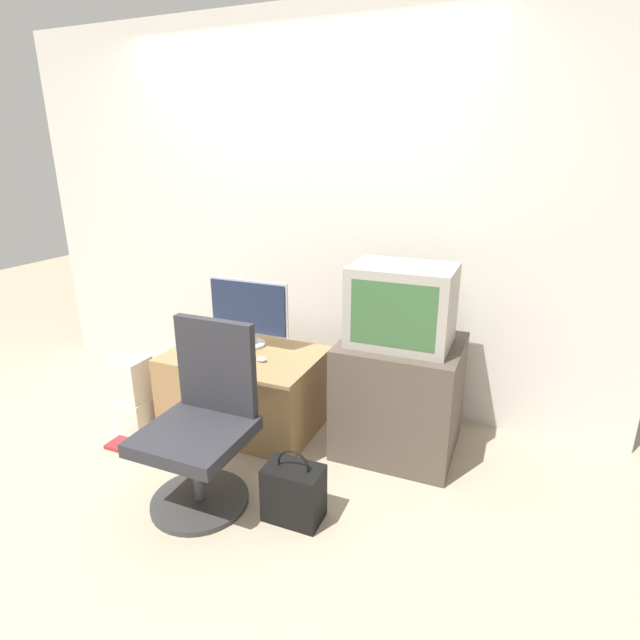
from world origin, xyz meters
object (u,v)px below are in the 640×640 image
at_px(mouse, 261,359).
at_px(crt_tv, 402,305).
at_px(cardboard_box_lower, 135,412).
at_px(office_chair, 202,428).
at_px(keyboard, 227,356).
at_px(book, 126,446).
at_px(handbag, 294,492).
at_px(main_monitor, 249,313).

height_order(mouse, crt_tv, crt_tv).
bearing_deg(cardboard_box_lower, office_chair, -25.70).
relative_size(mouse, crt_tv, 0.11).
xyz_separation_m(crt_tv, cardboard_box_lower, (-1.64, -0.41, -0.81)).
bearing_deg(keyboard, book, -136.60).
bearing_deg(office_chair, book, 165.89).
height_order(cardboard_box_lower, handbag, handbag).
bearing_deg(crt_tv, office_chair, -134.53).
height_order(keyboard, book, keyboard).
distance_m(main_monitor, crt_tv, 1.04).
relative_size(crt_tv, handbag, 1.45).
bearing_deg(keyboard, office_chair, -68.26).
bearing_deg(main_monitor, book, -126.68).
bearing_deg(handbag, mouse, 129.03).
bearing_deg(main_monitor, cardboard_box_lower, -143.28).
relative_size(main_monitor, keyboard, 1.58).
height_order(keyboard, cardboard_box_lower, keyboard).
bearing_deg(keyboard, crt_tv, 9.59).
xyz_separation_m(mouse, office_chair, (0.02, -0.66, -0.12)).
relative_size(mouse, handbag, 0.17).
bearing_deg(main_monitor, crt_tv, -3.05).
height_order(main_monitor, crt_tv, crt_tv).
bearing_deg(main_monitor, office_chair, -75.68).
bearing_deg(book, cardboard_box_lower, 116.58).
relative_size(crt_tv, cardboard_box_lower, 2.37).
distance_m(keyboard, crt_tv, 1.14).
bearing_deg(handbag, main_monitor, 130.31).
bearing_deg(office_chair, cardboard_box_lower, 154.30).
bearing_deg(crt_tv, mouse, -169.26).
distance_m(handbag, book, 1.25).
relative_size(main_monitor, handbag, 1.47).
relative_size(crt_tv, office_chair, 0.60).
bearing_deg(crt_tv, handbag, -111.00).
height_order(main_monitor, handbag, main_monitor).
height_order(main_monitor, cardboard_box_lower, main_monitor).
height_order(keyboard, crt_tv, crt_tv).
xyz_separation_m(keyboard, book, (-0.48, -0.45, -0.50)).
xyz_separation_m(crt_tv, office_chair, (-0.80, -0.81, -0.52)).
relative_size(mouse, book, 0.29).
distance_m(mouse, book, 0.99).
bearing_deg(main_monitor, mouse, -46.09).
relative_size(keyboard, book, 1.62).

